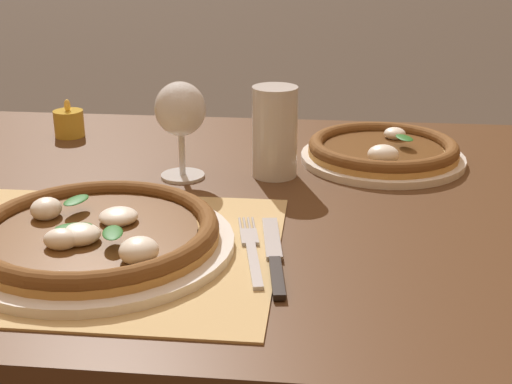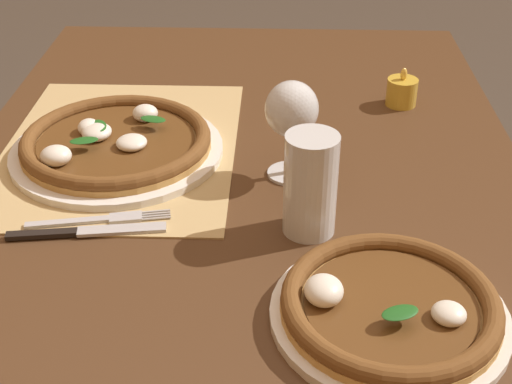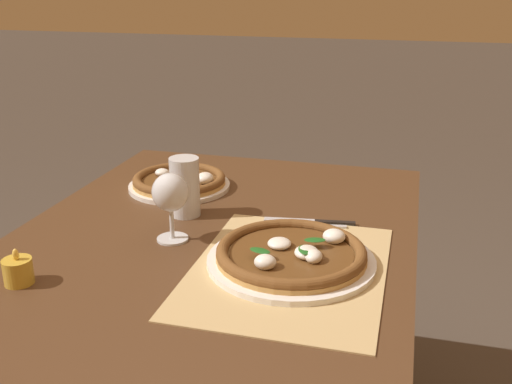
% 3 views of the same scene
% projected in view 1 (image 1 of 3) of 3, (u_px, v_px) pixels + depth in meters
% --- Properties ---
extents(dining_table, '(1.31, 0.90, 0.74)m').
position_uv_depth(dining_table, '(171.00, 256.00, 1.11)').
color(dining_table, '#4C301C').
rests_on(dining_table, ground).
extents(paper_placemat, '(0.50, 0.38, 0.00)m').
position_uv_depth(paper_placemat, '(80.00, 249.00, 0.89)').
color(paper_placemat, tan).
rests_on(paper_placemat, dining_table).
extents(pizza_near, '(0.34, 0.34, 0.05)m').
position_uv_depth(pizza_near, '(96.00, 235.00, 0.88)').
color(pizza_near, white).
rests_on(pizza_near, paper_placemat).
extents(pizza_far, '(0.28, 0.28, 0.05)m').
position_uv_depth(pizza_far, '(383.00, 151.00, 1.21)').
color(pizza_far, white).
rests_on(pizza_far, dining_table).
extents(wine_glass, '(0.08, 0.08, 0.16)m').
position_uv_depth(wine_glass, '(180.00, 113.00, 1.11)').
color(wine_glass, silver).
rests_on(wine_glass, dining_table).
extents(pint_glass, '(0.07, 0.07, 0.15)m').
position_uv_depth(pint_glass, '(275.00, 134.00, 1.13)').
color(pint_glass, silver).
rests_on(pint_glass, dining_table).
extents(fork, '(0.05, 0.20, 0.00)m').
position_uv_depth(fork, '(251.00, 249.00, 0.88)').
color(fork, '#B7B7BC').
rests_on(fork, paper_placemat).
extents(knife, '(0.05, 0.22, 0.01)m').
position_uv_depth(knife, '(274.00, 254.00, 0.87)').
color(knife, black).
rests_on(knife, paper_placemat).
extents(votive_candle, '(0.06, 0.06, 0.07)m').
position_uv_depth(votive_candle, '(69.00, 124.00, 1.35)').
color(votive_candle, gold).
rests_on(votive_candle, dining_table).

